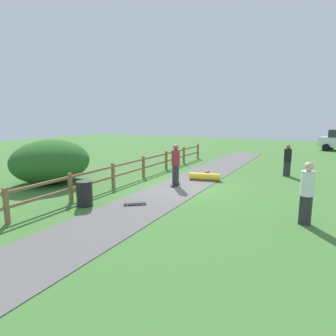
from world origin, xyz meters
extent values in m
plane|color=#427533|center=(0.00, 0.00, 0.00)|extent=(60.00, 60.00, 0.00)
cube|color=#605E5B|center=(0.00, 0.00, 0.01)|extent=(2.40, 28.00, 0.02)
cube|color=olive|center=(-2.60, -6.43, 0.55)|extent=(0.12, 0.12, 1.10)
cube|color=olive|center=(-2.60, -3.86, 0.55)|extent=(0.12, 0.12, 1.10)
cube|color=olive|center=(-2.60, -1.29, 0.55)|extent=(0.12, 0.12, 1.10)
cube|color=olive|center=(-2.60, 1.29, 0.55)|extent=(0.12, 0.12, 1.10)
cube|color=olive|center=(-2.60, 3.86, 0.55)|extent=(0.12, 0.12, 1.10)
cube|color=olive|center=(-2.60, 6.43, 0.55)|extent=(0.12, 0.12, 1.10)
cube|color=olive|center=(-2.60, 9.00, 0.55)|extent=(0.12, 0.12, 1.10)
cube|color=olive|center=(-2.60, 0.00, 0.50)|extent=(0.08, 18.00, 0.09)
cube|color=olive|center=(-2.60, 0.00, 0.95)|extent=(0.08, 18.00, 0.09)
ellipsoid|color=#286023|center=(-5.82, -1.83, 1.03)|extent=(3.24, 3.89, 2.07)
cylinder|color=black|center=(-1.80, -4.00, 0.45)|extent=(0.56, 0.56, 0.90)
cube|color=black|center=(-0.23, 0.22, 0.09)|extent=(0.26, 0.81, 0.02)
cylinder|color=silver|center=(-0.33, 0.50, 0.05)|extent=(0.03, 0.06, 0.06)
cylinder|color=silver|center=(-0.18, 0.51, 0.05)|extent=(0.03, 0.06, 0.06)
cylinder|color=silver|center=(-0.28, -0.06, 0.05)|extent=(0.03, 0.06, 0.06)
cylinder|color=silver|center=(-0.13, -0.05, 0.05)|extent=(0.03, 0.06, 0.06)
cube|color=#2D2D33|center=(-0.23, 0.22, 0.53)|extent=(0.22, 0.33, 0.85)
cylinder|color=maroon|center=(-0.23, 0.22, 1.31)|extent=(0.41, 0.41, 0.71)
sphere|color=brown|center=(-0.23, 0.22, 1.79)|extent=(0.26, 0.26, 0.26)
cylinder|color=yellow|center=(0.55, 1.94, 0.20)|extent=(1.56, 0.66, 0.36)
sphere|color=red|center=(0.37, 2.80, 0.20)|extent=(0.26, 0.26, 0.26)
cube|color=black|center=(-0.24, -3.13, 0.09)|extent=(0.76, 0.64, 0.02)
cylinder|color=silver|center=(-0.07, -2.90, 0.05)|extent=(0.07, 0.06, 0.06)
cylinder|color=silver|center=(0.02, -3.02, 0.05)|extent=(0.07, 0.06, 0.06)
cylinder|color=silver|center=(-0.51, -3.24, 0.05)|extent=(0.07, 0.06, 0.06)
cylinder|color=silver|center=(-0.42, -3.36, 0.05)|extent=(0.07, 0.06, 0.06)
cube|color=#2D2D33|center=(5.29, -2.44, 0.44)|extent=(0.35, 0.25, 0.88)
cylinder|color=white|center=(5.29, -2.44, 1.24)|extent=(0.44, 0.44, 0.73)
sphere|color=beige|center=(5.29, -2.44, 1.74)|extent=(0.26, 0.26, 0.26)
cube|color=#2D2D33|center=(4.04, 4.99, 0.40)|extent=(0.35, 0.38, 0.80)
cylinder|color=black|center=(4.04, 4.99, 1.13)|extent=(0.53, 0.53, 0.66)
sphere|color=#9E704C|center=(4.04, 4.99, 1.58)|extent=(0.24, 0.24, 0.24)
cylinder|color=black|center=(6.44, 20.60, 0.32)|extent=(0.68, 0.40, 0.64)
cylinder|color=black|center=(5.99, 18.90, 0.32)|extent=(0.68, 0.40, 0.64)
camera|label=1|loc=(5.55, -11.85, 3.19)|focal=32.09mm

